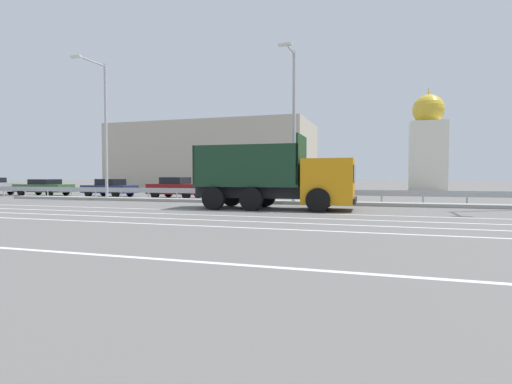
% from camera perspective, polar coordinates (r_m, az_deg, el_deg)
% --- Properties ---
extents(ground_plane, '(320.00, 320.00, 0.00)m').
position_cam_1_polar(ground_plane, '(20.66, -3.46, -2.02)').
color(ground_plane, '#605E5B').
extents(lane_strip_0, '(61.72, 0.16, 0.01)m').
position_cam_1_polar(lane_strip_0, '(17.07, 0.91, -2.89)').
color(lane_strip_0, silver).
rests_on(lane_strip_0, ground_plane).
extents(lane_strip_1, '(61.72, 0.16, 0.01)m').
position_cam_1_polar(lane_strip_1, '(15.26, -1.16, -3.50)').
color(lane_strip_1, silver).
rests_on(lane_strip_1, ground_plane).
extents(lane_strip_2, '(61.72, 0.16, 0.01)m').
position_cam_1_polar(lane_strip_2, '(13.72, -3.40, -4.14)').
color(lane_strip_2, silver).
rests_on(lane_strip_2, ground_plane).
extents(lane_strip_3, '(61.72, 0.16, 0.01)m').
position_cam_1_polar(lane_strip_3, '(12.26, -6.09, -4.91)').
color(lane_strip_3, silver).
rests_on(lane_strip_3, ground_plane).
extents(lane_strip_4, '(61.72, 0.16, 0.01)m').
position_cam_1_polar(lane_strip_4, '(8.19, -19.77, -8.57)').
color(lane_strip_4, silver).
rests_on(lane_strip_4, ground_plane).
extents(median_island, '(33.94, 1.10, 0.18)m').
position_cam_1_polar(median_island, '(23.02, -1.18, -1.36)').
color(median_island, gray).
rests_on(median_island, ground_plane).
extents(median_guardrail, '(61.72, 0.09, 0.78)m').
position_cam_1_polar(median_guardrail, '(24.17, -0.24, -0.05)').
color(median_guardrail, '#9EA0A5').
rests_on(median_guardrail, ground_plane).
extents(dump_truck, '(7.52, 2.98, 3.42)m').
position_cam_1_polar(dump_truck, '(18.54, 5.30, 1.29)').
color(dump_truck, orange).
rests_on(dump_truck, ground_plane).
extents(median_road_sign, '(0.81, 0.16, 2.37)m').
position_cam_1_polar(median_road_sign, '(21.93, 10.15, 1.53)').
color(median_road_sign, white).
rests_on(median_road_sign, ground_plane).
extents(street_lamp_1, '(0.71, 2.66, 8.73)m').
position_cam_1_polar(street_lamp_1, '(27.56, -20.96, 9.10)').
color(street_lamp_1, '#ADADB2').
rests_on(street_lamp_1, ground_plane).
extents(street_lamp_2, '(0.71, 2.08, 8.36)m').
position_cam_1_polar(street_lamp_2, '(22.14, 5.35, 10.31)').
color(street_lamp_2, '#ADADB2').
rests_on(street_lamp_2, ground_plane).
extents(parked_car_1, '(4.71, 1.93, 1.32)m').
position_cam_1_polar(parked_car_1, '(36.37, -28.04, 0.63)').
color(parked_car_1, '#335B33').
rests_on(parked_car_1, ground_plane).
extents(parked_car_2, '(4.21, 2.00, 1.35)m').
position_cam_1_polar(parked_car_2, '(32.20, -20.18, 0.58)').
color(parked_car_2, navy).
rests_on(parked_car_2, ground_plane).
extents(parked_car_3, '(3.98, 2.02, 1.48)m').
position_cam_1_polar(parked_car_3, '(28.82, -11.27, 0.63)').
color(parked_car_3, maroon).
rests_on(parked_car_3, ground_plane).
extents(background_building_0, '(21.71, 10.30, 7.30)m').
position_cam_1_polar(background_building_0, '(45.14, -6.08, 4.88)').
color(background_building_0, '#B7AD99').
rests_on(background_building_0, ground_plane).
extents(church_tower, '(3.60, 3.60, 11.11)m').
position_cam_1_polar(church_tower, '(46.50, 23.33, 6.27)').
color(church_tower, silver).
rests_on(church_tower, ground_plane).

